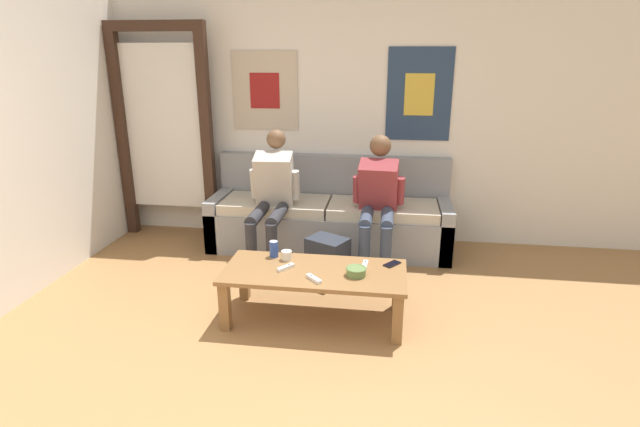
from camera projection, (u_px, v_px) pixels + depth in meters
The scene contains 15 objects.
ground_plane at pixel (255, 416), 2.68m from camera, with size 18.00×18.00×0.00m, color #9E7042.
wall_back at pixel (326, 114), 4.98m from camera, with size 10.00×0.07×2.55m.
door_frame at pixel (163, 121), 5.02m from camera, with size 1.00×0.10×2.15m.
couch at pixel (330, 218), 4.94m from camera, with size 2.33×0.72×0.88m.
coffee_table at pixel (314, 278), 3.56m from camera, with size 1.30×0.58×0.39m.
person_seated_adult at pixel (272, 194), 4.53m from camera, with size 0.47×0.93×1.18m.
person_seated_teen at pixel (378, 198), 4.42m from camera, with size 0.47×0.89×1.15m.
backpack at pixel (327, 260), 4.23m from camera, with size 0.39×0.36×0.38m.
ceramic_bowl at pixel (356, 271), 3.45m from camera, with size 0.15×0.15×0.06m.
pillar_candle at pixel (287, 255), 3.71m from camera, with size 0.08×0.08×0.08m.
drink_can_blue at pixel (274, 249), 3.76m from camera, with size 0.07×0.07×0.12m.
game_controller_near_left at pixel (314, 279), 3.38m from camera, with size 0.12×0.13×0.03m.
game_controller_near_right at pixel (286, 267), 3.56m from camera, with size 0.11×0.14×0.03m.
game_controller_far_center at pixel (365, 265), 3.60m from camera, with size 0.04×0.15×0.03m.
cell_phone at pixel (392, 264), 3.63m from camera, with size 0.14×0.15×0.01m.
Camera 1 is at (0.66, -2.14, 1.87)m, focal length 28.00 mm.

